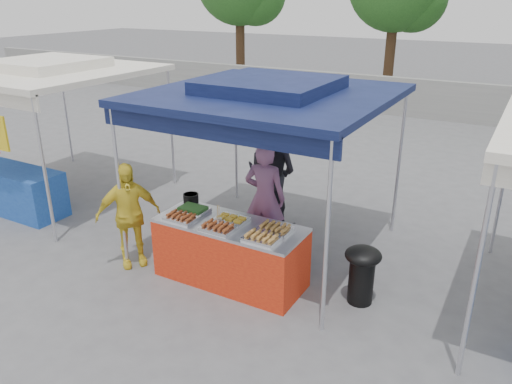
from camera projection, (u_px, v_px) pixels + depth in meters
The scene contains 20 objects.
ground_plane at pixel (235, 276), 6.89m from camera, with size 80.00×80.00×0.00m, color #5E5E61.
back_wall at pixel (420, 98), 15.57m from camera, with size 40.00×0.25×1.20m, color gray.
main_canopy at pixel (269, 94), 6.80m from camera, with size 3.20×3.20×2.57m.
neighbor_stall_left at pixel (34, 118), 8.83m from camera, with size 3.20×3.20×2.57m.
vendor_table at pixel (230, 252), 6.66m from camera, with size 2.00×0.80×0.85m.
food_tray_fl at pixel (181, 218), 6.59m from camera, with size 0.42×0.30×0.07m.
food_tray_fm at pixel (218, 228), 6.30m from camera, with size 0.42×0.30×0.07m.
food_tray_fr at pixel (262, 238), 6.03m from camera, with size 0.42×0.30×0.07m.
food_tray_bl at pixel (193, 210), 6.83m from camera, with size 0.42×0.30×0.07m.
food_tray_bm at pixel (231, 219), 6.54m from camera, with size 0.42×0.30×0.07m.
food_tray_br at pixel (275, 229), 6.28m from camera, with size 0.42×0.30×0.07m.
cooking_pot at pixel (191, 198), 7.14m from camera, with size 0.22×0.22×0.13m, color black.
skewer_cup at pixel (219, 222), 6.42m from camera, with size 0.08×0.08×0.10m, color silver.
wok_burner at pixel (362, 270), 6.17m from camera, with size 0.46×0.46×0.77m.
crate_left at pixel (221, 247), 7.40m from camera, with size 0.45×0.32×0.27m, color #1534AB.
crate_right at pixel (272, 259), 7.08m from camera, with size 0.46×0.32×0.27m, color #1534AB.
crate_stacked at pixel (272, 242), 6.97m from camera, with size 0.45×0.32×0.27m, color #1534AB.
vendor_woman at pixel (265, 198), 7.32m from camera, with size 0.62×0.40×1.69m, color #915C83.
helper_man at pixel (272, 174), 8.13m from camera, with size 0.88×0.69×1.82m, color black.
customer_person at pixel (128, 215), 6.95m from camera, with size 0.89×0.37×1.53m, color yellow.
Camera 1 is at (3.20, -5.06, 3.63)m, focal length 35.00 mm.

